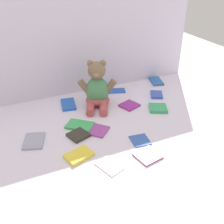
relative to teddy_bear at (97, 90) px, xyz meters
name	(u,v)px	position (x,y,z in m)	size (l,w,h in m)	color
ground_plane	(102,120)	(-0.04, -0.16, -0.10)	(3.20, 3.20, 0.00)	silver
backdrop_drape	(76,35)	(-0.04, 0.23, 0.27)	(1.57, 0.03, 0.74)	silver
teddy_bear	(97,90)	(0.00, 0.00, 0.00)	(0.22, 0.23, 0.28)	#4C8C59
book_case_0	(158,108)	(0.30, -0.19, -0.09)	(0.10, 0.10, 0.02)	#36A065
book_case_1	(116,91)	(0.18, 0.13, -0.10)	(0.07, 0.12, 0.01)	blue
book_case_2	(156,81)	(0.50, 0.14, -0.10)	(0.07, 0.13, 0.01)	#2A61A9
book_case_3	(68,104)	(-0.16, 0.07, -0.10)	(0.08, 0.14, 0.01)	blue
book_case_4	(80,125)	(-0.17, -0.18, -0.10)	(0.09, 0.14, 0.01)	#3BA658
book_case_5	(109,166)	(-0.15, -0.52, -0.10)	(0.08, 0.11, 0.01)	#AD7F83
book_case_6	(98,130)	(-0.10, -0.26, -0.10)	(0.09, 0.10, 0.01)	#973F92
book_case_7	(34,141)	(-0.41, -0.21, -0.10)	(0.09, 0.13, 0.01)	#9394AA
book_case_8	(140,140)	(0.06, -0.41, -0.10)	(0.09, 0.09, 0.01)	#3257A9
book_case_9	(156,95)	(0.39, -0.04, -0.09)	(0.07, 0.09, 0.02)	#3650B8
book_case_10	(78,135)	(-0.21, -0.26, -0.10)	(0.09, 0.09, 0.02)	#2B2920
book_case_11	(79,155)	(-0.25, -0.41, -0.09)	(0.08, 0.12, 0.02)	yellow
book_case_12	(148,156)	(0.03, -0.53, -0.10)	(0.10, 0.10, 0.01)	#B4668C
book_case_13	(129,105)	(0.17, -0.09, -0.10)	(0.09, 0.10, 0.01)	#94278D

